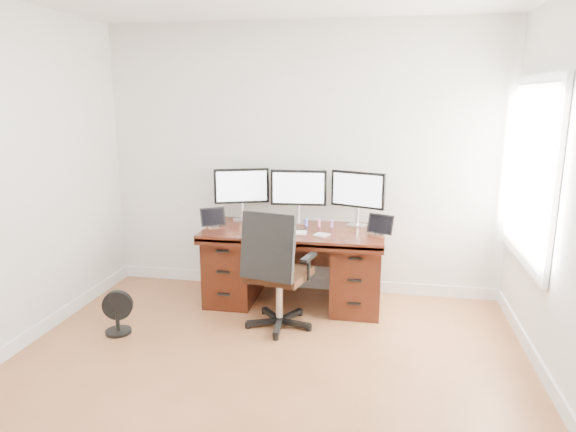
% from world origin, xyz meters
% --- Properties ---
extents(ground, '(4.50, 4.50, 0.00)m').
position_xyz_m(ground, '(0.00, 0.00, 0.00)').
color(ground, '#935D38').
rests_on(ground, ground).
extents(back_wall, '(4.00, 0.10, 2.70)m').
position_xyz_m(back_wall, '(0.00, 2.25, 1.35)').
color(back_wall, white).
rests_on(back_wall, ground).
extents(desk, '(1.70, 0.80, 0.75)m').
position_xyz_m(desk, '(0.00, 1.83, 0.40)').
color(desk, '#3A150B').
rests_on(desk, ground).
extents(office_chair, '(0.68, 0.68, 1.06)m').
position_xyz_m(office_chair, '(-0.05, 1.24, 0.35)').
color(office_chair, black).
rests_on(office_chair, ground).
extents(floor_fan, '(0.26, 0.22, 0.38)m').
position_xyz_m(floor_fan, '(-1.37, 0.89, 0.18)').
color(floor_fan, black).
rests_on(floor_fan, ground).
extents(monitor_left, '(0.53, 0.22, 0.53)m').
position_xyz_m(monitor_left, '(-0.58, 2.07, 1.09)').
color(monitor_left, silver).
rests_on(monitor_left, desk).
extents(monitor_center, '(0.55, 0.15, 0.53)m').
position_xyz_m(monitor_center, '(0.00, 2.07, 1.09)').
color(monitor_center, silver).
rests_on(monitor_center, desk).
extents(monitor_right, '(0.53, 0.23, 0.53)m').
position_xyz_m(monitor_right, '(0.58, 2.07, 1.09)').
color(monitor_right, silver).
rests_on(monitor_right, desk).
extents(tablet_left, '(0.24, 0.19, 0.19)m').
position_xyz_m(tablet_left, '(-0.78, 1.75, 0.84)').
color(tablet_left, silver).
rests_on(tablet_left, desk).
extents(tablet_right, '(0.25, 0.15, 0.19)m').
position_xyz_m(tablet_right, '(0.81, 1.75, 0.84)').
color(tablet_right, silver).
rests_on(tablet_right, desk).
extents(keyboard, '(0.28, 0.15, 0.01)m').
position_xyz_m(keyboard, '(0.01, 1.66, 0.76)').
color(keyboard, silver).
rests_on(keyboard, desk).
extents(trackpad, '(0.16, 0.16, 0.01)m').
position_xyz_m(trackpad, '(0.29, 1.64, 0.76)').
color(trackpad, silver).
rests_on(trackpad, desk).
extents(drawing_tablet, '(0.26, 0.22, 0.01)m').
position_xyz_m(drawing_tablet, '(-0.23, 1.66, 0.76)').
color(drawing_tablet, black).
rests_on(drawing_tablet, desk).
extents(phone, '(0.14, 0.07, 0.01)m').
position_xyz_m(phone, '(0.06, 1.75, 0.76)').
color(phone, black).
rests_on(phone, desk).
extents(figurine_yellow, '(0.03, 0.03, 0.08)m').
position_xyz_m(figurine_yellow, '(-0.37, 1.95, 0.79)').
color(figurine_yellow, tan).
rests_on(figurine_yellow, desk).
extents(figurine_brown, '(0.03, 0.03, 0.08)m').
position_xyz_m(figurine_brown, '(-0.25, 1.95, 0.79)').
color(figurine_brown, brown).
rests_on(figurine_brown, desk).
extents(figurine_orange, '(0.03, 0.03, 0.08)m').
position_xyz_m(figurine_orange, '(-0.09, 1.95, 0.79)').
color(figurine_orange, '#EC9750').
rests_on(figurine_orange, desk).
extents(figurine_blue, '(0.03, 0.03, 0.08)m').
position_xyz_m(figurine_blue, '(0.10, 1.95, 0.79)').
color(figurine_blue, '#5172EE').
rests_on(figurine_blue, desk).
extents(figurine_pink, '(0.03, 0.03, 0.08)m').
position_xyz_m(figurine_pink, '(0.22, 1.95, 0.79)').
color(figurine_pink, pink).
rests_on(figurine_pink, desk).
extents(figurine_purple, '(0.03, 0.03, 0.08)m').
position_xyz_m(figurine_purple, '(0.34, 1.95, 0.79)').
color(figurine_purple, '#9E64CD').
rests_on(figurine_purple, desk).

